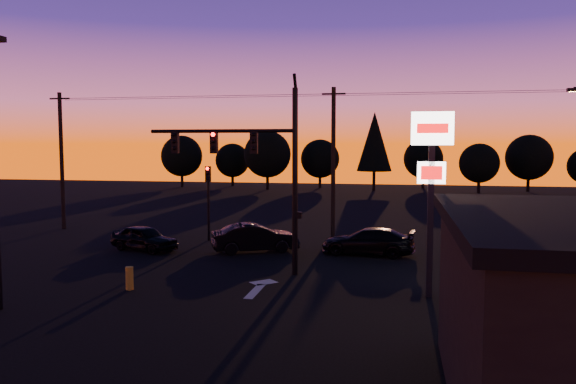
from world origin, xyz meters
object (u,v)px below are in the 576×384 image
Objects in this scene: pylon_sign at (432,164)px; traffic_signal_mast at (259,160)px; car_left at (144,238)px; car_right at (368,241)px; secondary_signal at (208,192)px; car_mid at (255,238)px; bollard at (129,278)px.

traffic_signal_mast is at bearing 160.64° from pylon_sign.
car_left is (-7.26, 3.94, -4.28)m from traffic_signal_mast.
car_right is at bearing 109.13° from pylon_sign.
car_mid is at bearing -38.58° from secondary_signal.
traffic_signal_mast reaches higher than car_right.
secondary_signal is 11.46m from bollard.
traffic_signal_mast is at bearing 40.94° from bollard.
traffic_signal_mast is at bearing 171.66° from car_mid.
car_left is at bearing 72.43° from car_mid.
secondary_signal is at bearing -98.35° from car_right.
car_mid reaches higher than bollard.
car_left is at bearing -78.36° from car_right.
car_right is (8.73, 8.75, 0.24)m from bollard.
car_mid is 5.87m from car_right.
secondary_signal reaches higher than car_left.
car_left is (-2.36, -3.55, -2.20)m from secondary_signal.
bollard is (-4.25, -3.69, -4.49)m from traffic_signal_mast.
secondary_signal is 0.97× the size of car_mid.
secondary_signal is 9.93m from car_right.
traffic_signal_mast is 7.52m from pylon_sign.
car_right is (9.38, -2.43, -2.18)m from secondary_signal.
car_right is at bearing -64.11° from car_left.
pylon_sign is (7.10, -2.49, -0.02)m from traffic_signal_mast.
secondary_signal reaches higher than car_mid.
car_mid is at bearing 106.38° from traffic_signal_mast.
bollard is at bearing -86.67° from secondary_signal.
bollard is at bearing -174.00° from pylon_sign.
pylon_sign is at bearing -19.36° from traffic_signal_mast.
car_mid is at bearing -62.42° from car_left.
secondary_signal is at bearing 123.19° from traffic_signal_mast.
car_right is (5.85, 0.38, -0.05)m from car_mid.
traffic_signal_mast is 1.81× the size of car_right.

